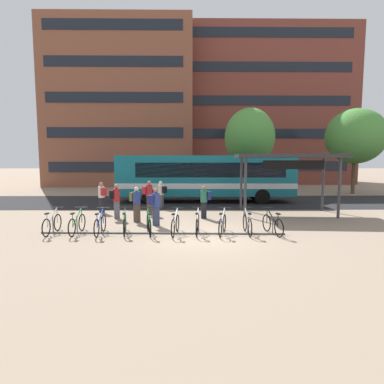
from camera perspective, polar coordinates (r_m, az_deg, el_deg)
ground at (r=11.82m, az=2.24°, el=-8.27°), size 200.00×200.00×0.00m
bus_lane_asphalt at (r=21.55m, az=0.91°, el=-1.81°), size 80.00×7.20×0.01m
city_bus at (r=21.41m, az=2.29°, el=2.90°), size 12.07×2.77×3.20m
bike_rack at (r=12.26m, az=-5.58°, el=-7.33°), size 9.61×0.42×0.70m
parked_bicycle_silver_0 at (r=13.37m, az=-24.47°, el=-5.45°), size 0.52×1.72×0.99m
parked_bicycle_green_1 at (r=13.01m, az=-20.49°, el=-5.59°), size 0.52×1.72×0.99m
parked_bicycle_blue_2 at (r=12.62m, az=-16.64°, el=-5.81°), size 0.52×1.72×0.99m
parked_bicycle_green_3 at (r=12.49m, az=-12.34°, el=-5.83°), size 0.52×1.71×0.99m
parked_bicycle_green_4 at (r=12.20m, az=-7.99°, el=-6.02°), size 0.56×1.69×0.99m
parked_bicycle_white_5 at (r=12.09m, az=-3.11°, el=-6.08°), size 0.52×1.71×0.99m
parked_bicycle_white_6 at (r=12.18m, az=1.03°, el=-5.99°), size 0.52×1.72×0.99m
parked_bicycle_silver_7 at (r=12.19m, az=5.66°, el=-6.00°), size 0.63×1.67×0.99m
parked_bicycle_silver_8 at (r=12.35m, az=10.20°, el=-5.91°), size 0.52×1.72×0.99m
parked_bicycle_black_9 at (r=12.52m, az=14.69°, el=-5.85°), size 0.57×1.69×0.99m
transit_shelter at (r=17.29m, az=17.26°, el=6.00°), size 5.66×3.48×3.22m
commuter_red_pack_0 at (r=17.74m, az=-16.36°, el=-0.58°), size 0.59×0.59×1.68m
commuter_navy_pack_1 at (r=15.31m, az=2.34°, el=-1.44°), size 0.52×0.34×1.63m
commuter_black_pack_2 at (r=15.70m, az=-13.92°, el=-1.26°), size 0.59×0.46×1.71m
commuter_red_pack_3 at (r=16.72m, az=-8.01°, el=-0.53°), size 0.54×0.37×1.79m
commuter_navy_pack_4 at (r=13.67m, az=-6.83°, el=-2.26°), size 0.61×0.53×1.67m
commuter_olive_pack_5 at (r=14.62m, az=-10.29°, el=-1.79°), size 0.60×0.56×1.66m
commuter_black_pack_6 at (r=18.69m, az=-5.70°, el=-0.16°), size 0.60×0.51×1.62m
street_tree_0 at (r=27.18m, az=10.61°, el=9.92°), size 4.25×4.25×7.32m
street_tree_1 at (r=30.11m, az=28.02°, el=9.08°), size 4.93×4.93×7.26m
building_left_wing at (r=40.02m, az=-12.18°, el=14.64°), size 16.31×11.58×18.13m
building_right_wing at (r=43.08m, az=11.26°, el=14.38°), size 22.74×11.38×18.67m
building_centre_block at (r=56.76m, az=-1.27°, el=8.51°), size 16.54×13.40×10.96m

